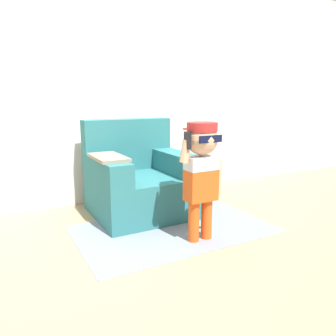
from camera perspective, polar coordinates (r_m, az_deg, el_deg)
The scene contains 6 objects.
ground_plane at distance 3.36m, azimuth -7.82°, elevation -8.08°, with size 10.00×10.00×0.00m, color #998466.
wall_back at distance 3.72m, azimuth -11.69°, elevation 14.09°, with size 10.00×0.05×2.60m.
armchair at distance 3.33m, azimuth -5.03°, elevation -2.27°, with size 0.97×0.90×0.94m.
person_child at distance 2.60m, azimuth 5.88°, elevation 0.82°, with size 0.40×0.30×0.97m.
side_table at distance 3.83m, azimuth 5.61°, elevation -1.18°, with size 0.29×0.29×0.46m.
rug at distance 2.98m, azimuth 1.04°, elevation -10.54°, with size 1.71×1.04×0.01m.
Camera 1 is at (-1.09, -2.97, 1.15)m, focal length 35.00 mm.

